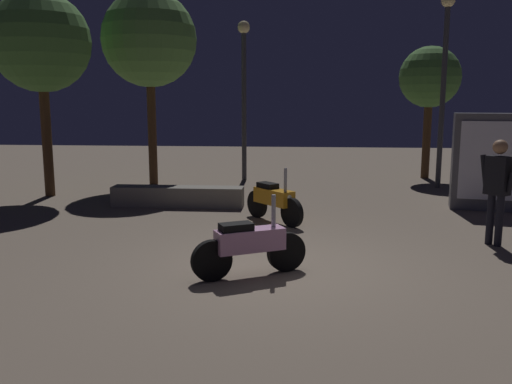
{
  "coord_description": "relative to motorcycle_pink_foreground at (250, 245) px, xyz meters",
  "views": [
    {
      "loc": [
        0.23,
        -7.53,
        2.4
      ],
      "look_at": [
        -0.44,
        0.6,
        1.0
      ],
      "focal_mm": 38.12,
      "sensor_mm": 36.0,
      "label": 1
    }
  ],
  "objects": [
    {
      "name": "motorcycle_pink_foreground",
      "position": [
        0.0,
        0.0,
        0.0
      ],
      "size": [
        1.52,
        0.85,
        1.11
      ],
      "rotation": [
        0.0,
        0.0,
        0.47
      ],
      "color": "black",
      "rests_on": "ground_plane"
    },
    {
      "name": "tree_left_bg",
      "position": [
        -3.48,
        7.86,
        3.55
      ],
      "size": [
        2.59,
        2.59,
        5.3
      ],
      "color": "#4C331E",
      "rests_on": "ground_plane"
    },
    {
      "name": "tree_center_bg",
      "position": [
        -5.58,
        5.83,
        3.28
      ],
      "size": [
        2.39,
        2.39,
        4.94
      ],
      "color": "#4C331E",
      "rests_on": "ground_plane"
    },
    {
      "name": "kiosk_billboard",
      "position": [
        4.8,
        4.97,
        0.61
      ],
      "size": [
        1.67,
        0.81,
        2.1
      ],
      "rotation": [
        0.0,
        0.0,
        2.95
      ],
      "color": "#595960",
      "rests_on": "ground_plane"
    },
    {
      "name": "person_rider_beside",
      "position": [
        3.89,
        1.92,
        0.62
      ],
      "size": [
        0.5,
        0.57,
        1.76
      ],
      "rotation": [
        0.0,
        0.0,
        0.7
      ],
      "color": "black",
      "rests_on": "ground_plane"
    },
    {
      "name": "planter_wall_low",
      "position": [
        -2.08,
        4.76,
        -0.21
      ],
      "size": [
        2.97,
        0.5,
        0.45
      ],
      "color": "gray",
      "rests_on": "ground_plane"
    },
    {
      "name": "streetlamp_near",
      "position": [
        4.44,
        7.94,
        2.8
      ],
      "size": [
        0.36,
        0.36,
        5.1
      ],
      "color": "#38383D",
      "rests_on": "ground_plane"
    },
    {
      "name": "ground_plane",
      "position": [
        0.44,
        0.4,
        -0.44
      ],
      "size": [
        40.0,
        40.0,
        0.0
      ],
      "primitive_type": "plane",
      "color": "#756656"
    },
    {
      "name": "motorcycle_orange_parked_left",
      "position": [
        0.16,
        3.34,
        0.0
      ],
      "size": [
        1.17,
        1.31,
        1.11
      ],
      "rotation": [
        0.0,
        0.0,
        5.43
      ],
      "color": "black",
      "rests_on": "ground_plane"
    },
    {
      "name": "tree_right_bg",
      "position": [
        4.49,
        9.77,
        2.57
      ],
      "size": [
        1.81,
        1.81,
        3.95
      ],
      "color": "#4C331E",
      "rests_on": "ground_plane"
    },
    {
      "name": "streetlamp_far",
      "position": [
        -1.0,
        8.93,
        2.52
      ],
      "size": [
        0.36,
        0.36,
        4.61
      ],
      "color": "#38383D",
      "rests_on": "ground_plane"
    }
  ]
}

